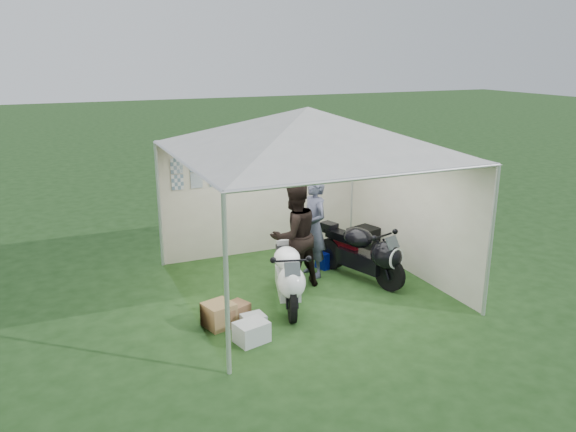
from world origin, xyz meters
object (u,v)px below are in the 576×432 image
person_blue_jacket (314,227)px  crate_0 (252,332)px  paddock_stand (328,259)px  person_dark_jacket (294,236)px  motorcycle_white (288,274)px  equipment_box (363,241)px  crate_1 (219,315)px  crate_3 (234,313)px  canopy_tent (307,134)px  crate_2 (253,323)px  motorcycle_black (364,252)px

person_blue_jacket → crate_0: person_blue_jacket is taller
paddock_stand → crate_0: (-2.24, -2.07, -0.01)m
paddock_stand → person_dark_jacket: bearing=-148.5°
person_blue_jacket → person_dark_jacket: bearing=-61.1°
motorcycle_white → equipment_box: motorcycle_white is taller
crate_1 → crate_3: crate_1 is taller
canopy_tent → person_dark_jacket: bearing=150.7°
crate_3 → motorcycle_white: bearing=12.3°
canopy_tent → person_blue_jacket: size_ratio=3.20×
paddock_stand → crate_3: paddock_stand is taller
canopy_tent → crate_2: bearing=-140.6°
crate_1 → crate_3: size_ratio=0.95×
person_blue_jacket → equipment_box: bearing=108.7°
motorcycle_black → person_dark_jacket: bearing=150.0°
motorcycle_black → person_dark_jacket: 1.29m
canopy_tent → crate_0: 3.17m
crate_3 → motorcycle_black: bearing=13.0°
person_dark_jacket → crate_3: size_ratio=4.34×
crate_1 → person_dark_jacket: bearing=29.0°
canopy_tent → person_dark_jacket: 1.69m
canopy_tent → crate_3: canopy_tent is taller
crate_3 → person_dark_jacket: bearing=32.3°
paddock_stand → person_blue_jacket: person_blue_jacket is taller
person_dark_jacket → crate_1: (-1.58, -0.88, -0.72)m
person_dark_jacket → crate_2: person_dark_jacket is taller
motorcycle_black → crate_2: (-2.37, -0.94, -0.41)m
motorcycle_white → crate_1: (-1.19, -0.24, -0.34)m
equipment_box → person_blue_jacket: bearing=-158.1°
motorcycle_black → crate_0: (-2.51, -1.24, -0.38)m
paddock_stand → person_blue_jacket: 0.88m
canopy_tent → crate_0: size_ratio=13.14×
paddock_stand → crate_0: 3.05m
motorcycle_white → crate_2: 1.04m
person_dark_jacket → crate_1: person_dark_jacket is taller
canopy_tent → crate_2: canopy_tent is taller
paddock_stand → equipment_box: (0.94, 0.29, 0.12)m
crate_1 → crate_0: bearing=-66.0°
crate_2 → canopy_tent: bearing=39.4°
paddock_stand → person_dark_jacket: size_ratio=0.23×
crate_0 → crate_2: (0.14, 0.30, -0.03)m
crate_0 → crate_1: (-0.27, 0.62, 0.03)m
person_blue_jacket → canopy_tent: bearing=-42.6°
canopy_tent → person_dark_jacket: size_ratio=3.14×
motorcycle_black → crate_0: motorcycle_black is taller
paddock_stand → person_dark_jacket: 1.33m
person_dark_jacket → person_blue_jacket: person_dark_jacket is taller
paddock_stand → person_blue_jacket: (-0.42, -0.25, 0.73)m
motorcycle_white → equipment_box: (2.26, 1.50, -0.24)m
equipment_box → crate_3: bearing=-151.9°
crate_3 → crate_0: bearing=-87.4°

